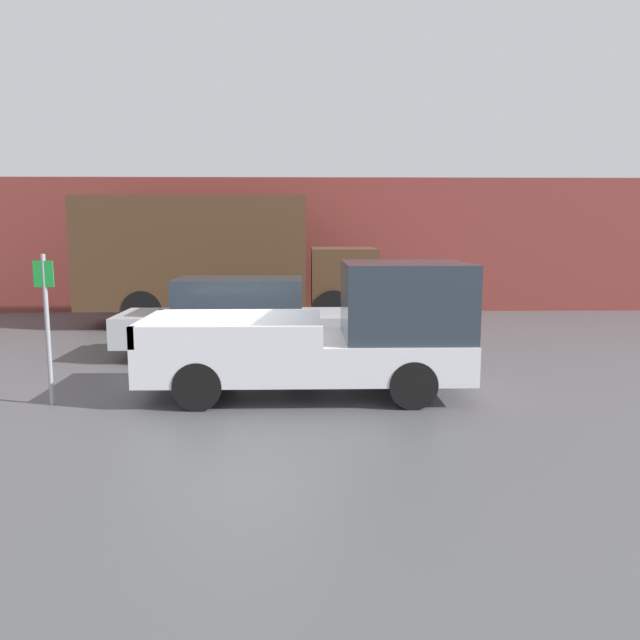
# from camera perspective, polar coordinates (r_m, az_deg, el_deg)

# --- Properties ---
(ground_plane) EXTENTS (60.00, 60.00, 0.00)m
(ground_plane) POSITION_cam_1_polar(r_m,az_deg,el_deg) (11.00, -7.63, -6.14)
(ground_plane) COLOR #4C4C4F
(building_wall) EXTENTS (28.00, 0.15, 4.36)m
(building_wall) POSITION_cam_1_polar(r_m,az_deg,el_deg) (20.61, -4.74, 6.82)
(building_wall) COLOR brown
(building_wall) RESTS_ON ground
(pickup_truck) EXTENTS (5.29, 2.07, 2.19)m
(pickup_truck) POSITION_cam_1_polar(r_m,az_deg,el_deg) (10.34, 2.00, -1.31)
(pickup_truck) COLOR silver
(pickup_truck) RESTS_ON ground
(car) EXTENTS (4.85, 1.84, 1.69)m
(car) POSITION_cam_1_polar(r_m,az_deg,el_deg) (13.50, -7.73, 0.25)
(car) COLOR #B7BABF
(car) RESTS_ON ground
(delivery_truck) EXTENTS (8.20, 2.53, 3.59)m
(delivery_truck) POSITION_cam_1_polar(r_m,az_deg,el_deg) (18.02, -9.51, 5.70)
(delivery_truck) COLOR #4C331E
(delivery_truck) RESTS_ON ground
(parking_sign) EXTENTS (0.30, 0.07, 2.36)m
(parking_sign) POSITION_cam_1_polar(r_m,az_deg,el_deg) (10.48, -23.70, -0.08)
(parking_sign) COLOR gray
(parking_sign) RESTS_ON ground
(newspaper_box) EXTENTS (0.45, 0.40, 1.15)m
(newspaper_box) POSITION_cam_1_polar(r_m,az_deg,el_deg) (20.88, -14.16, 2.19)
(newspaper_box) COLOR red
(newspaper_box) RESTS_ON ground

